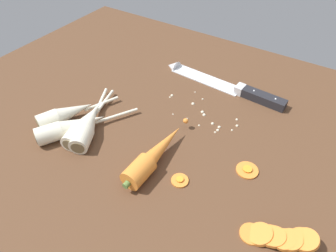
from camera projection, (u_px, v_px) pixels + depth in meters
The scene contains 11 objects.
ground_plane at pixel (173, 132), 71.02cm from camera, with size 120.00×90.00×4.00cm, color brown.
chefs_knife at pixel (220, 83), 81.01cm from camera, with size 34.84×5.65×4.18cm.
whole_carrot at pixel (154, 155), 60.31cm from camera, with size 4.34×21.85×4.20cm.
parsnip_front at pixel (88, 125), 66.95cm from camera, with size 11.57×20.39×4.00cm.
parsnip_mid_left at pixel (85, 124), 67.16cm from camera, with size 7.81×20.73×4.00cm.
parsnip_mid_right at pixel (71, 127), 66.51cm from camera, with size 13.55×21.00×4.00cm.
parsnip_back at pixel (66, 114), 69.65cm from camera, with size 9.79×18.76×4.00cm.
carrot_slice_stack at pixel (279, 237), 48.63cm from camera, with size 11.62×6.49×4.05cm.
carrot_slice_stray_near at pixel (247, 170), 59.83cm from camera, with size 4.36×4.36×0.70cm.
carrot_slice_stray_mid at pixel (180, 180), 57.99cm from camera, with size 3.34×3.34×0.70cm.
mince_crumbs at pixel (205, 114), 72.19cm from camera, with size 19.27×11.16×0.83cm.
Camera 1 is at (26.74, -43.68, 47.23)cm, focal length 32.68 mm.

